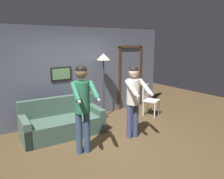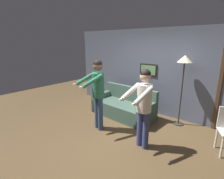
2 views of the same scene
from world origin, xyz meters
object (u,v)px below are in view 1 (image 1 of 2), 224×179
(couch, at_px, (63,123))
(person_standing_left, at_px, (82,101))
(dining_chair_distant, at_px, (149,98))
(torchiere_lamp, at_px, (104,63))
(person_standing_right, at_px, (134,95))

(couch, height_order, person_standing_left, person_standing_left)
(dining_chair_distant, bearing_deg, torchiere_lamp, 151.91)
(person_standing_right, height_order, dining_chair_distant, person_standing_right)
(couch, distance_m, person_standing_left, 1.38)
(person_standing_left, bearing_deg, couch, 89.25)
(couch, bearing_deg, person_standing_right, -41.01)
(couch, xyz_separation_m, person_standing_right, (1.28, -1.11, 0.74))
(person_standing_right, bearing_deg, torchiere_lamp, 81.63)
(dining_chair_distant, bearing_deg, person_standing_left, -160.84)
(person_standing_left, relative_size, person_standing_right, 1.06)
(couch, distance_m, torchiere_lamp, 2.07)
(couch, relative_size, torchiere_lamp, 1.04)
(couch, height_order, person_standing_right, person_standing_right)
(torchiere_lamp, bearing_deg, person_standing_left, -133.80)
(torchiere_lamp, distance_m, dining_chair_distant, 1.74)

